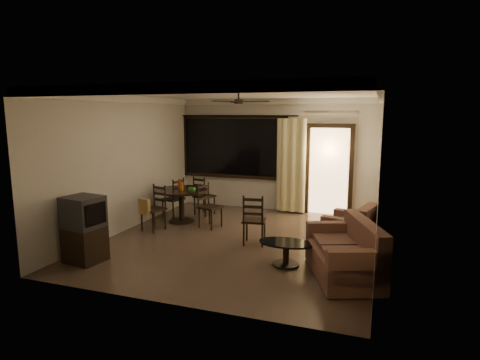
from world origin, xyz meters
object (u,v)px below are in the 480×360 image
at_px(dining_chair_south, 153,216).
at_px(armchair, 352,232).
at_px(dining_chair_west, 173,206).
at_px(tv_cabinet, 84,229).
at_px(sofa, 347,255).
at_px(side_chair, 254,229).
at_px(dining_chair_north, 204,203).
at_px(dining_table, 181,196).
at_px(coffee_table, 286,250).
at_px(dining_chair_east, 210,215).

distance_m(dining_chair_south, armchair, 4.04).
height_order(dining_chair_west, tv_cabinet, tv_cabinet).
bearing_deg(sofa, dining_chair_south, 143.12).
bearing_deg(side_chair, armchair, -179.72).
bearing_deg(dining_chair_north, side_chair, 152.43).
relative_size(dining_table, side_chair, 1.23).
bearing_deg(tv_cabinet, dining_chair_north, 89.68).
distance_m(dining_table, sofa, 4.30).
xyz_separation_m(dining_chair_north, armchair, (3.58, -1.47, 0.05)).
bearing_deg(dining_chair_west, side_chair, 78.96).
xyz_separation_m(dining_chair_west, tv_cabinet, (-0.01, -3.01, 0.27)).
bearing_deg(dining_chair_west, dining_table, 71.57).
bearing_deg(tv_cabinet, coffee_table, 24.98).
xyz_separation_m(dining_chair_east, dining_chair_north, (-0.58, 0.99, 0.00)).
bearing_deg(dining_chair_east, armchair, -82.79).
bearing_deg(dining_chair_west, dining_chair_east, 83.90).
bearing_deg(dining_chair_east, dining_chair_south, 135.70).
bearing_deg(dining_table, dining_chair_north, 73.84).
bearing_deg(armchair, sofa, -75.06).
relative_size(dining_table, coffee_table, 1.33).
bearing_deg(sofa, tv_cabinet, 169.85).
bearing_deg(dining_chair_east, tv_cabinet, 171.90).
bearing_deg(armchair, dining_table, -176.02).
bearing_deg(dining_table, dining_chair_east, -16.36).
xyz_separation_m(dining_table, tv_cabinet, (-0.35, -2.77, -0.03)).
bearing_deg(coffee_table, side_chair, 133.25).
xyz_separation_m(dining_table, side_chair, (2.04, -0.99, -0.30)).
xyz_separation_m(dining_chair_east, sofa, (3.01, -1.76, 0.05)).
bearing_deg(tv_cabinet, sofa, 19.41).
bearing_deg(sofa, dining_chair_north, 121.79).
distance_m(dining_table, tv_cabinet, 2.79).
xyz_separation_m(dining_table, dining_chair_west, (-0.34, 0.23, -0.30)).
bearing_deg(armchair, coffee_table, -115.58).
relative_size(dining_chair_east, sofa, 0.54).
distance_m(dining_chair_south, coffee_table, 3.25).
bearing_deg(dining_chair_north, dining_table, 90.12).
relative_size(dining_chair_south, sofa, 0.54).
xyz_separation_m(dining_table, dining_chair_east, (0.80, -0.24, -0.30)).
height_order(dining_chair_south, side_chair, side_chair).
distance_m(dining_table, dining_chair_north, 0.84).
xyz_separation_m(dining_chair_west, coffee_table, (3.18, -2.08, -0.02)).
distance_m(dining_chair_east, tv_cabinet, 2.80).
xyz_separation_m(dining_chair_south, coffee_table, (3.08, -1.02, -0.05)).
bearing_deg(coffee_table, dining_table, 146.98).
relative_size(dining_chair_east, side_chair, 0.99).
bearing_deg(dining_chair_east, sofa, -104.06).
bearing_deg(dining_chair_south, tv_cabinet, -76.83).
xyz_separation_m(dining_table, armchair, (3.80, -0.71, -0.25)).
xyz_separation_m(dining_chair_south, dining_chair_north, (0.46, 1.58, -0.02)).
distance_m(dining_chair_east, dining_chair_south, 1.20).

